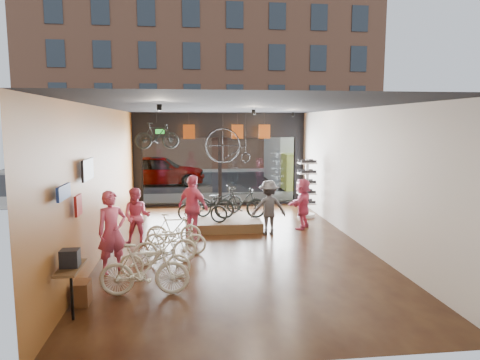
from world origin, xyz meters
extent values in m
cube|color=black|center=(0.00, 0.00, -0.02)|extent=(7.00, 12.00, 0.04)
cube|color=black|center=(0.00, 0.00, 3.82)|extent=(7.00, 12.00, 0.04)
cube|color=#98491D|center=(-3.52, 0.00, 1.90)|extent=(0.04, 12.00, 3.80)
cube|color=beige|center=(3.52, 0.00, 1.90)|extent=(0.04, 12.00, 3.80)
cube|color=beige|center=(0.00, -6.02, 1.90)|extent=(7.00, 0.04, 3.80)
cube|color=#198C26|center=(-2.40, 5.88, 3.05)|extent=(0.35, 0.06, 0.18)
cube|color=black|center=(0.00, 15.00, -0.01)|extent=(30.00, 18.00, 0.02)
cube|color=slate|center=(0.00, 7.20, 0.06)|extent=(30.00, 2.40, 0.12)
cube|color=slate|center=(0.00, 19.00, 0.06)|extent=(30.00, 2.00, 0.12)
cube|color=brown|center=(0.00, 21.50, 7.00)|extent=(26.00, 5.00, 14.00)
imported|color=gray|center=(-2.89, 12.00, 0.83)|extent=(4.89, 1.97, 1.67)
imported|color=beige|center=(-2.15, -3.30, 0.53)|extent=(1.77, 0.55, 1.05)
imported|color=beige|center=(-2.02, -2.31, 0.41)|extent=(1.61, 0.72, 0.82)
imported|color=beige|center=(-1.85, -1.42, 0.45)|extent=(1.56, 0.67, 0.91)
imported|color=beige|center=(-1.64, -0.66, 0.42)|extent=(1.69, 0.82, 0.85)
imported|color=beige|center=(-1.70, 0.14, 0.45)|extent=(1.51, 0.45, 0.90)
cube|color=#4D301F|center=(-0.19, 2.03, 0.15)|extent=(2.40, 1.80, 0.30)
imported|color=black|center=(-0.86, 1.64, 0.73)|extent=(1.72, 1.04, 0.85)
imported|color=black|center=(0.38, 1.98, 0.81)|extent=(1.70, 0.50, 1.02)
imported|color=black|center=(-0.27, 2.63, 0.78)|extent=(1.91, 1.36, 0.95)
imported|color=#CC4C72|center=(-3.00, -1.86, 0.94)|extent=(0.82, 0.74, 1.88)
imported|color=#CC4C72|center=(-2.71, 0.32, 0.80)|extent=(0.85, 0.71, 1.61)
imported|color=#CC4C72|center=(-1.15, 0.78, 0.95)|extent=(1.12, 1.11, 1.90)
imported|color=#3F3F44|center=(1.13, 1.04, 0.83)|extent=(1.09, 0.65, 1.66)
imported|color=#CC4C72|center=(2.36, 1.65, 0.81)|extent=(1.24, 1.52, 1.63)
imported|color=black|center=(-2.40, 4.20, 2.93)|extent=(1.63, 0.69, 0.95)
cube|color=#CC5919|center=(-1.24, 5.20, 3.05)|extent=(0.45, 0.03, 0.55)
cube|color=#CC5919|center=(0.64, 5.20, 3.05)|extent=(0.45, 0.03, 0.55)
cube|color=#CC5919|center=(1.72, 5.20, 3.05)|extent=(0.45, 0.03, 0.55)
camera|label=1|loc=(-1.23, -11.55, 3.37)|focal=32.00mm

